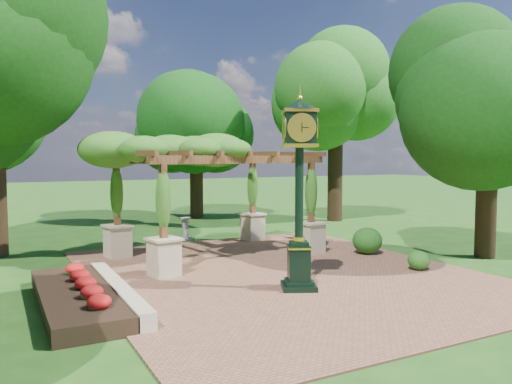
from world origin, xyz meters
name	(u,v)px	position (x,y,z in m)	size (l,w,h in m)	color
ground	(300,282)	(0.00, 0.00, 0.00)	(120.00, 120.00, 0.00)	#1E4714
brick_plaza	(281,273)	(0.00, 1.00, 0.02)	(10.00, 12.00, 0.04)	brown
border_wall	(118,292)	(-4.60, 0.50, 0.20)	(0.35, 5.00, 0.40)	#C6B793
flower_bed	(76,298)	(-5.50, 0.50, 0.18)	(1.50, 5.00, 0.36)	red
pedestal_clock	(299,176)	(-0.50, -0.69, 2.80)	(1.22, 1.22, 4.69)	black
pergola	(216,157)	(-0.58, 4.22, 3.27)	(6.89, 4.94, 3.98)	#C4B492
sundial	(185,230)	(-0.44, 7.61, 0.39)	(0.63, 0.63, 0.89)	gray
shrub_front	(419,260)	(3.65, -0.55, 0.32)	(0.61, 0.61, 0.55)	#25621C
shrub_mid	(367,241)	(3.92, 1.99, 0.48)	(0.98, 0.98, 0.88)	#1D5116
shrub_back	(303,230)	(3.80, 5.70, 0.34)	(0.67, 0.67, 0.61)	#245819
tree_north	(196,119)	(2.57, 14.22, 5.25)	(4.70, 4.70, 7.65)	#362415
tree_east_far	(336,85)	(8.42, 9.81, 6.91)	(4.70, 4.70, 10.07)	black
tree_east_near	(489,105)	(7.04, -0.10, 4.92)	(4.49, 4.49, 7.15)	#342115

